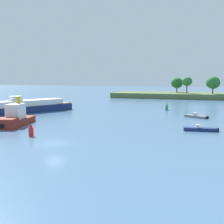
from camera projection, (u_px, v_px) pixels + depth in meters
ground_plane at (55, 143)px, 39.08m from camera, size 400.00×400.00×0.00m
treeline_island at (196, 92)px, 115.49m from camera, size 56.21×16.79×9.31m
tugboat at (15, 118)px, 52.90m from camera, size 5.64×10.69×4.88m
white_riverboat at (28, 107)px, 71.01m from camera, size 14.23×22.03×5.40m
fishing_skiff at (196, 116)px, 62.73m from camera, size 5.00×3.98×0.95m
small_motorboat at (200, 129)px, 47.55m from camera, size 5.37×1.68×1.00m
channel_buoy_red at (31, 130)px, 43.54m from camera, size 0.70×0.70×1.90m
channel_buoy_green at (167, 107)px, 75.80m from camera, size 0.70×0.70×1.90m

